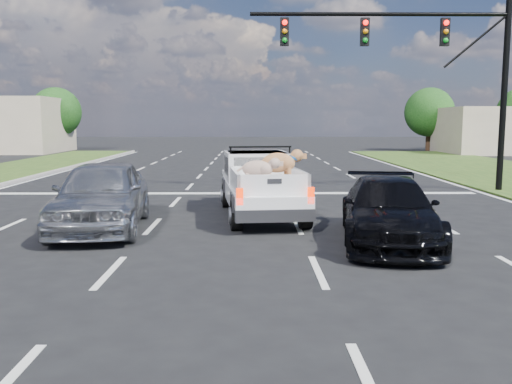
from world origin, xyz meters
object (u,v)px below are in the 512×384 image
traffic_signal (438,58)px  silver_sedan (101,195)px  black_coupe (388,211)px  pickup_truck (261,183)px

traffic_signal → silver_sedan: (-10.07, -6.79, -3.91)m
traffic_signal → black_coupe: bearing=-114.2°
pickup_truck → silver_sedan: (-3.76, -1.81, -0.07)m
traffic_signal → pickup_truck: size_ratio=1.77×
traffic_signal → pickup_truck: bearing=-141.7°
pickup_truck → silver_sedan: 4.17m
pickup_truck → traffic_signal: bearing=32.1°
traffic_signal → pickup_truck: 8.91m
black_coupe → silver_sedan: bearing=175.7°
black_coupe → pickup_truck: bearing=137.1°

